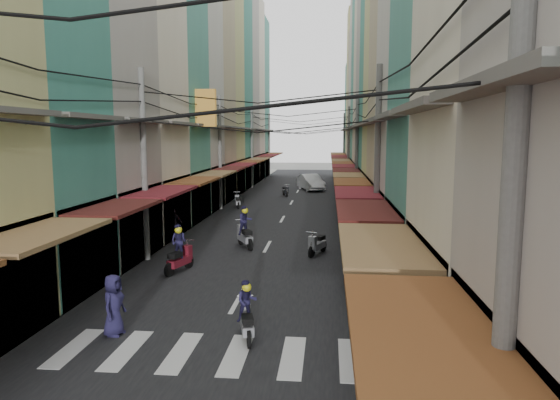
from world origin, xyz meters
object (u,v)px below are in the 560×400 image
Objects in this scene: bicycle at (407,275)px; traffic_sign at (436,258)px; white_car at (311,190)px; market_umbrella at (503,304)px.

traffic_sign is at bearing -171.13° from bicycle.
traffic_sign reaches higher than bicycle.
market_umbrella is at bearing -101.49° from white_car.
white_car is 39.20m from market_umbrella.
white_car is 1.86× the size of traffic_sign.
bicycle is 6.33m from traffic_sign.
traffic_sign is at bearing -101.80° from white_car.
white_car reaches higher than bicycle.
white_car is 29.96m from bicycle.
bicycle is (4.80, -29.58, 0.00)m from white_car.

